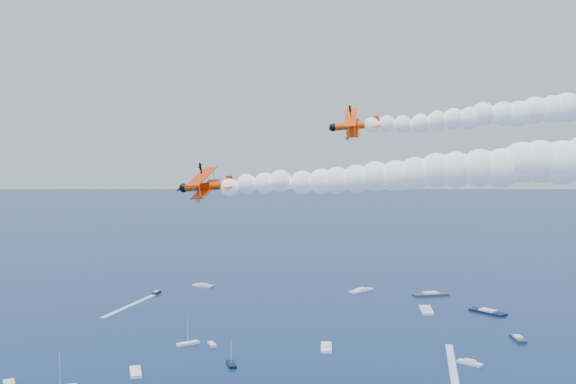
# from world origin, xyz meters

# --- Properties ---
(biplane_lead) EXTENTS (9.95, 12.07, 9.41)m
(biplane_lead) POSITION_xyz_m (7.54, 31.65, 60.51)
(biplane_lead) COLOR #FA4005
(biplane_trail) EXTENTS (9.24, 10.90, 8.22)m
(biplane_trail) POSITION_xyz_m (-8.78, 6.76, 51.27)
(biplane_trail) COLOR red
(smoke_trail_lead) EXTENTS (67.39, 24.09, 11.78)m
(smoke_trail_lead) POSITION_xyz_m (40.12, 36.24, 63.04)
(smoke_trail_lead) COLOR white
(smoke_trail_trail) EXTENTS (67.03, 16.81, 11.78)m
(smoke_trail_trail) POSITION_xyz_m (24.01, 9.40, 53.80)
(smoke_trail_trail) COLOR white
(spectator_boats) EXTENTS (227.54, 174.76, 0.70)m
(spectator_boats) POSITION_xyz_m (4.36, 110.52, 0.35)
(spectator_boats) COLOR #292D37
(spectator_boats) RESTS_ON ground
(boat_wakes) EXTENTS (199.72, 82.03, 0.04)m
(boat_wakes) POSITION_xyz_m (5.48, 107.47, 0.03)
(boat_wakes) COLOR white
(boat_wakes) RESTS_ON ground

